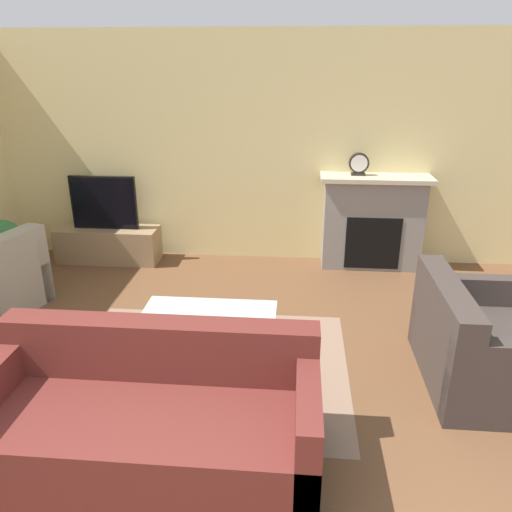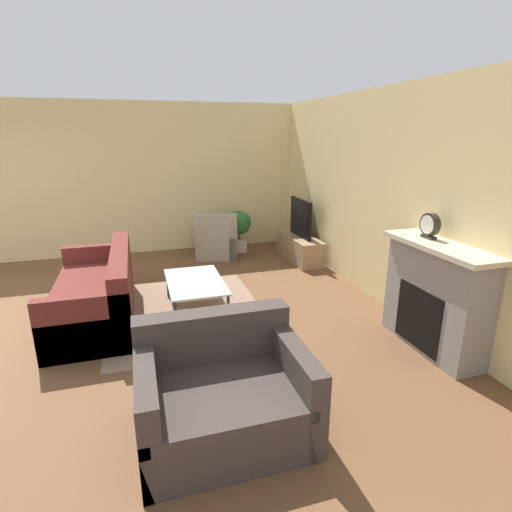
{
  "view_description": "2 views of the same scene",
  "coord_description": "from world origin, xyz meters",
  "px_view_note": "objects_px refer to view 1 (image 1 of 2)",
  "views": [
    {
      "loc": [
        0.74,
        -1.1,
        2.36
      ],
      "look_at": [
        0.41,
        2.77,
        0.83
      ],
      "focal_mm": 35.0,
      "sensor_mm": 36.0,
      "label": 1
    },
    {
      "loc": [
        4.68,
        1.86,
        2.12
      ],
      "look_at": [
        0.27,
        3.19,
        0.73
      ],
      "focal_mm": 28.0,
      "sensor_mm": 36.0,
      "label": 2
    }
  ],
  "objects_px": {
    "tv": "(104,203)",
    "potted_plant": "(3,248)",
    "mantel_clock": "(359,164)",
    "couch_loveseat": "(483,348)",
    "couch_sectional": "(151,420)",
    "coffee_table": "(207,320)"
  },
  "relations": [
    {
      "from": "tv",
      "to": "couch_sectional",
      "type": "distance_m",
      "value": 3.58
    },
    {
      "from": "coffee_table",
      "to": "couch_loveseat",
      "type": "bearing_deg",
      "value": -3.32
    },
    {
      "from": "potted_plant",
      "to": "mantel_clock",
      "type": "bearing_deg",
      "value": 14.66
    },
    {
      "from": "couch_loveseat",
      "to": "mantel_clock",
      "type": "bearing_deg",
      "value": 18.56
    },
    {
      "from": "tv",
      "to": "mantel_clock",
      "type": "distance_m",
      "value": 3.06
    },
    {
      "from": "couch_sectional",
      "to": "potted_plant",
      "type": "xyz_separation_m",
      "value": [
        -2.29,
        2.34,
        0.18
      ]
    },
    {
      "from": "couch_sectional",
      "to": "couch_loveseat",
      "type": "xyz_separation_m",
      "value": [
        2.32,
        1.02,
        0.0
      ]
    },
    {
      "from": "coffee_table",
      "to": "mantel_clock",
      "type": "distance_m",
      "value": 2.75
    },
    {
      "from": "couch_loveseat",
      "to": "potted_plant",
      "type": "bearing_deg",
      "value": 74.04
    },
    {
      "from": "potted_plant",
      "to": "mantel_clock",
      "type": "height_order",
      "value": "mantel_clock"
    },
    {
      "from": "coffee_table",
      "to": "mantel_clock",
      "type": "relative_size",
      "value": 4.32
    },
    {
      "from": "tv",
      "to": "potted_plant",
      "type": "distance_m",
      "value": 1.24
    },
    {
      "from": "tv",
      "to": "couch_loveseat",
      "type": "xyz_separation_m",
      "value": [
        3.8,
        -2.21,
        -0.46
      ]
    },
    {
      "from": "mantel_clock",
      "to": "couch_sectional",
      "type": "bearing_deg",
      "value": -114.81
    },
    {
      "from": "potted_plant",
      "to": "mantel_clock",
      "type": "distance_m",
      "value": 4.03
    },
    {
      "from": "mantel_clock",
      "to": "couch_loveseat",
      "type": "bearing_deg",
      "value": -71.44
    },
    {
      "from": "couch_sectional",
      "to": "coffee_table",
      "type": "distance_m",
      "value": 1.16
    },
    {
      "from": "coffee_table",
      "to": "mantel_clock",
      "type": "xyz_separation_m",
      "value": [
        1.39,
        2.19,
        0.89
      ]
    },
    {
      "from": "couch_sectional",
      "to": "potted_plant",
      "type": "bearing_deg",
      "value": 134.36
    },
    {
      "from": "couch_sectional",
      "to": "coffee_table",
      "type": "relative_size",
      "value": 1.83
    },
    {
      "from": "potted_plant",
      "to": "mantel_clock",
      "type": "relative_size",
      "value": 3.02
    },
    {
      "from": "couch_loveseat",
      "to": "mantel_clock",
      "type": "distance_m",
      "value": 2.63
    }
  ]
}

